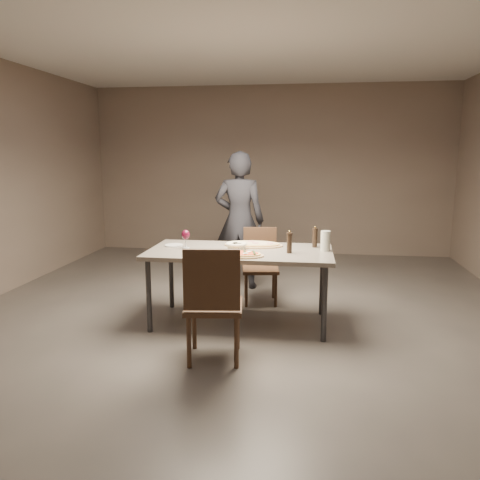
# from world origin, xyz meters

# --- Properties ---
(room) EXTENTS (7.00, 7.00, 7.00)m
(room) POSITION_xyz_m (0.00, 0.00, 1.40)
(room) COLOR #5D5650
(room) RESTS_ON ground
(dining_table) EXTENTS (1.80, 0.90, 0.75)m
(dining_table) POSITION_xyz_m (0.00, 0.00, 0.69)
(dining_table) COLOR slate
(dining_table) RESTS_ON ground
(zucchini_pizza) EXTENTS (0.52, 0.29, 0.05)m
(zucchini_pizza) POSITION_xyz_m (0.00, -0.28, 0.77)
(zucchini_pizza) COLOR tan
(zucchini_pizza) RESTS_ON dining_table
(ham_pizza) EXTENTS (0.60, 0.33, 0.04)m
(ham_pizza) POSITION_xyz_m (0.11, 0.23, 0.77)
(ham_pizza) COLOR tan
(ham_pizza) RESTS_ON dining_table
(bread_basket) EXTENTS (0.21, 0.21, 0.07)m
(bread_basket) POSITION_xyz_m (-0.04, -0.00, 0.79)
(bread_basket) COLOR beige
(bread_basket) RESTS_ON dining_table
(oil_dish) EXTENTS (0.14, 0.14, 0.02)m
(oil_dish) POSITION_xyz_m (0.02, 0.15, 0.76)
(oil_dish) COLOR white
(oil_dish) RESTS_ON dining_table
(pepper_mill_left) EXTENTS (0.06, 0.06, 0.22)m
(pepper_mill_left) POSITION_xyz_m (0.49, -0.07, 0.85)
(pepper_mill_left) COLOR black
(pepper_mill_left) RESTS_ON dining_table
(pepper_mill_right) EXTENTS (0.06, 0.06, 0.21)m
(pepper_mill_right) POSITION_xyz_m (0.73, 0.25, 0.85)
(pepper_mill_right) COLOR black
(pepper_mill_right) RESTS_ON dining_table
(carafe) EXTENTS (0.09, 0.09, 0.20)m
(carafe) POSITION_xyz_m (0.83, 0.09, 0.85)
(carafe) COLOR silver
(carafe) RESTS_ON dining_table
(wine_glass) EXTENTS (0.08, 0.08, 0.18)m
(wine_glass) POSITION_xyz_m (-0.55, 0.02, 0.88)
(wine_glass) COLOR silver
(wine_glass) RESTS_ON dining_table
(side_plate) EXTENTS (0.19, 0.19, 0.01)m
(side_plate) POSITION_xyz_m (-0.70, 0.11, 0.76)
(side_plate) COLOR white
(side_plate) RESTS_ON dining_table
(chair_near) EXTENTS (0.51, 0.51, 0.97)m
(chair_near) POSITION_xyz_m (-0.08, -0.95, 0.54)
(chair_near) COLOR #3F291A
(chair_near) RESTS_ON ground
(chair_far) EXTENTS (0.46, 0.46, 0.85)m
(chair_far) POSITION_xyz_m (0.12, 0.76, 0.47)
(chair_far) COLOR #3F291A
(chair_far) RESTS_ON ground
(diner) EXTENTS (0.64, 0.43, 1.72)m
(diner) POSITION_xyz_m (-0.19, 1.29, 0.86)
(diner) COLOR black
(diner) RESTS_ON ground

